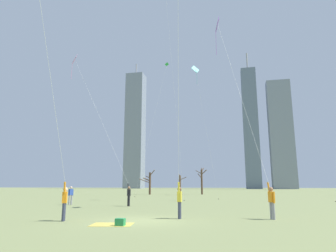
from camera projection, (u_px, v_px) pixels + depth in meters
The scene contains 15 objects.
ground_plane at pixel (142, 221), 14.45m from camera, with size 400.00×400.00×0.00m, color #848E56.
kite_flyer_far_back_purple at pixel (252, 137), 17.58m from camera, with size 2.98×7.39×15.65m.
kite_flyer_midfield_right_pink at pixel (113, 154), 26.99m from camera, with size 9.54×5.84×16.83m.
kite_flyer_foreground_right_red at pixel (179, 125), 14.61m from camera, with size 1.77×8.85×19.61m.
kite_flyer_midfield_center_yellow at pixel (56, 136), 13.72m from camera, with size 1.40×8.68×18.76m.
bystander_watching_nearby at pixel (71, 194), 26.34m from camera, with size 0.34×0.46×1.62m.
distant_kite_high_overhead_green at pixel (162, 85), 50.62m from camera, with size 4.48×4.07×22.94m.
distant_kite_drifting_right_teal at pixel (197, 79), 36.53m from camera, with size 2.62×4.44×16.35m.
picnic_spot at pixel (117, 223), 12.82m from camera, with size 2.03×1.71×0.31m.
bare_tree_rightmost at pixel (149, 182), 56.15m from camera, with size 3.17×1.78×4.63m.
bare_tree_left_of_center at pixel (202, 180), 56.92m from camera, with size 2.31×1.58×5.10m.
bare_tree_far_right_edge at pixel (180, 184), 54.03m from camera, with size 1.86×2.58×3.80m.
skyline_slender_spire at pixel (251, 127), 150.53m from camera, with size 7.31×7.14×71.34m.
skyline_squat_block at pixel (281, 133), 145.25m from camera, with size 11.19×6.27×53.61m.
skyline_short_annex at pixel (135, 130), 175.13m from camera, with size 10.48×8.83×75.53m.
Camera 1 is at (4.50, -14.46, 1.70)m, focal length 31.59 mm.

